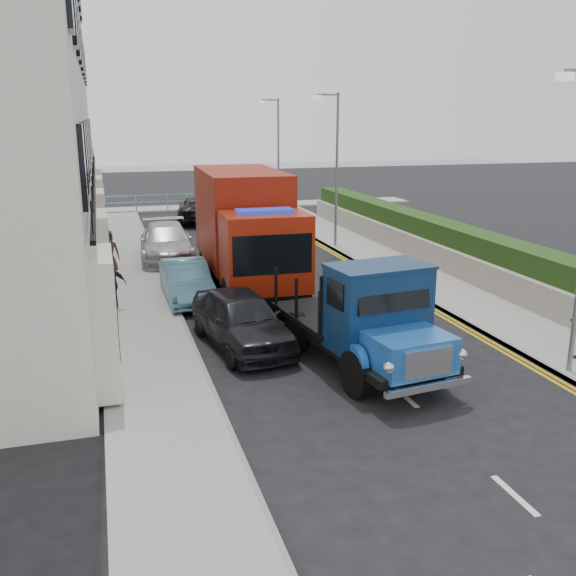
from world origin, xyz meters
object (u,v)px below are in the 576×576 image
object	(u,v)px
bedford_lorry	(373,325)
lamp_far	(276,150)
lamp_mid	(334,161)
parked_car_front	(241,319)
red_lorry	(246,227)

from	to	relation	value
bedford_lorry	lamp_far	bearing A→B (deg)	72.36
lamp_mid	parked_car_front	xyz separation A→B (m)	(-6.95, -11.86, -3.24)
lamp_far	red_lorry	xyz separation A→B (m)	(-5.47, -15.88, -1.80)
lamp_mid	red_lorry	bearing A→B (deg)	-132.89
parked_car_front	lamp_mid	bearing A→B (deg)	51.86
lamp_mid	lamp_far	size ratio (longest dim) A/B	1.00
lamp_mid	parked_car_front	world-z (taller)	lamp_mid
lamp_mid	lamp_far	xyz separation A→B (m)	(0.00, 10.00, 0.00)
red_lorry	parked_car_front	size ratio (longest dim) A/B	1.78
lamp_far	bedford_lorry	world-z (taller)	lamp_far
lamp_far	red_lorry	bearing A→B (deg)	-108.99
lamp_mid	lamp_far	distance (m)	10.00
lamp_mid	red_lorry	distance (m)	8.23
lamp_mid	bedford_lorry	bearing A→B (deg)	-106.68
bedford_lorry	red_lorry	xyz separation A→B (m)	(-1.08, 8.75, 0.96)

